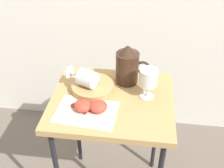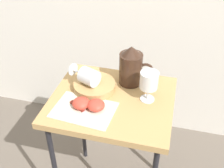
{
  "view_description": "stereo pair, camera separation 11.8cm",
  "coord_description": "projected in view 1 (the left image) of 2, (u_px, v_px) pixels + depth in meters",
  "views": [
    {
      "loc": [
        0.12,
        -0.94,
        1.47
      ],
      "look_at": [
        0.0,
        0.0,
        0.77
      ],
      "focal_mm": 43.85,
      "sensor_mm": 36.0,
      "label": 1
    },
    {
      "loc": [
        0.23,
        -0.92,
        1.47
      ],
      "look_at": [
        0.0,
        0.0,
        0.77
      ],
      "focal_mm": 43.85,
      "sensor_mm": 36.0,
      "label": 2
    }
  ],
  "objects": [
    {
      "name": "table",
      "position": [
        112.0,
        111.0,
        1.27
      ],
      "size": [
        0.55,
        0.47,
        0.69
      ],
      "color": "tan",
      "rests_on": "ground_plane"
    },
    {
      "name": "linen_napkin",
      "position": [
        86.0,
        112.0,
        1.15
      ],
      "size": [
        0.27,
        0.2,
        0.0
      ],
      "primitive_type": "cube",
      "rotation": [
        0.0,
        0.0,
        -0.08
      ],
      "color": "beige",
      "rests_on": "table"
    },
    {
      "name": "basket_tray",
      "position": [
        93.0,
        87.0,
        1.26
      ],
      "size": [
        0.19,
        0.19,
        0.03
      ],
      "primitive_type": "cylinder",
      "color": "tan",
      "rests_on": "table"
    },
    {
      "name": "pitcher",
      "position": [
        127.0,
        67.0,
        1.28
      ],
      "size": [
        0.16,
        0.11,
        0.2
      ],
      "color": "#382319",
      "rests_on": "table"
    },
    {
      "name": "wine_glass_upright",
      "position": [
        148.0,
        79.0,
        1.18
      ],
      "size": [
        0.08,
        0.08,
        0.14
      ],
      "color": "silver",
      "rests_on": "table"
    },
    {
      "name": "wine_glass_tipped_near",
      "position": [
        87.0,
        78.0,
        1.22
      ],
      "size": [
        0.16,
        0.12,
        0.08
      ],
      "color": "silver",
      "rests_on": "basket_tray"
    },
    {
      "name": "apple_half_left",
      "position": [
        83.0,
        106.0,
        1.15
      ],
      "size": [
        0.08,
        0.08,
        0.04
      ],
      "primitive_type": "ellipsoid",
      "color": "#CC3D2D",
      "rests_on": "linen_napkin"
    },
    {
      "name": "apple_half_right",
      "position": [
        98.0,
        106.0,
        1.14
      ],
      "size": [
        0.08,
        0.08,
        0.04
      ],
      "primitive_type": "ellipsoid",
      "color": "#CC3D2D",
      "rests_on": "linen_napkin"
    },
    {
      "name": "knife",
      "position": [
        84.0,
        112.0,
        1.14
      ],
      "size": [
        0.18,
        0.12,
        0.01
      ],
      "color": "silver",
      "rests_on": "linen_napkin"
    }
  ]
}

